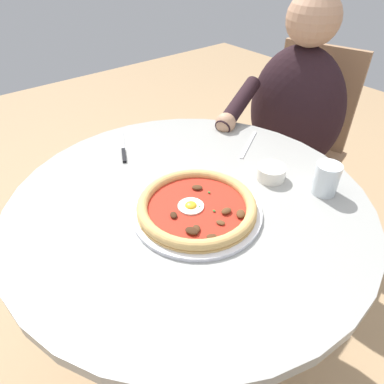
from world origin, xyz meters
name	(u,v)px	position (x,y,z in m)	size (l,w,h in m)	color
ground_plane	(190,346)	(0.00, 0.00, -0.01)	(6.00, 6.00, 0.02)	tan
dining_table	(190,237)	(0.00, 0.00, 0.58)	(0.92, 0.92, 0.72)	#999993
pizza_on_plate	(197,207)	(-0.05, 0.02, 0.73)	(0.32, 0.32, 0.04)	white
water_glass	(326,181)	(-0.20, -0.29, 0.75)	(0.06, 0.06, 0.08)	silver
steak_knife	(123,150)	(0.31, 0.01, 0.72)	(0.18, 0.10, 0.01)	silver
ramekin_capers	(271,172)	(-0.07, -0.23, 0.74)	(0.08, 0.08, 0.04)	white
fork_utensil	(249,144)	(0.10, -0.32, 0.72)	(0.10, 0.16, 0.00)	#BCBCC1
diner_person	(286,156)	(0.18, -0.67, 0.49)	(0.41, 0.55, 1.12)	#282833
cafe_chair_diner	(301,136)	(0.22, -0.81, 0.53)	(0.47, 0.47, 0.89)	#957050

